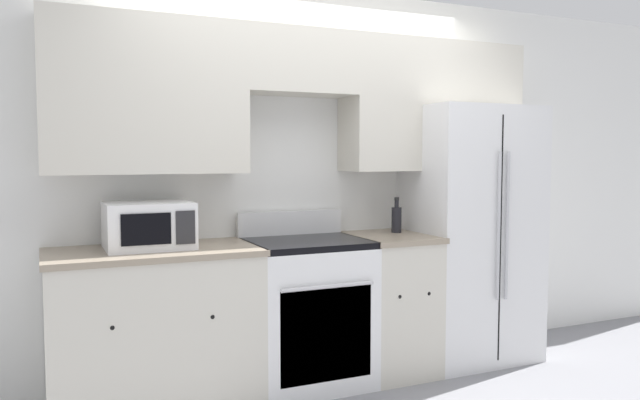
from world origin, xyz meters
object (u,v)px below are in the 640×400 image
object	(u,v)px
microwave	(148,225)
bottle	(396,219)
oven_range	(307,311)
refrigerator	(467,233)

from	to	relation	value
microwave	bottle	bearing A→B (deg)	1.16
oven_range	bottle	xyz separation A→B (m)	(0.71, 0.09, 0.56)
refrigerator	microwave	size ratio (longest dim) A/B	3.74
bottle	refrigerator	bearing A→B (deg)	-3.70
oven_range	refrigerator	size ratio (longest dim) A/B	0.60
bottle	oven_range	bearing A→B (deg)	-173.19
refrigerator	microwave	bearing A→B (deg)	179.92
oven_range	refrigerator	xyz separation A→B (m)	(1.29, 0.05, 0.43)
bottle	microwave	bearing A→B (deg)	-178.84
refrigerator	bottle	bearing A→B (deg)	176.30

